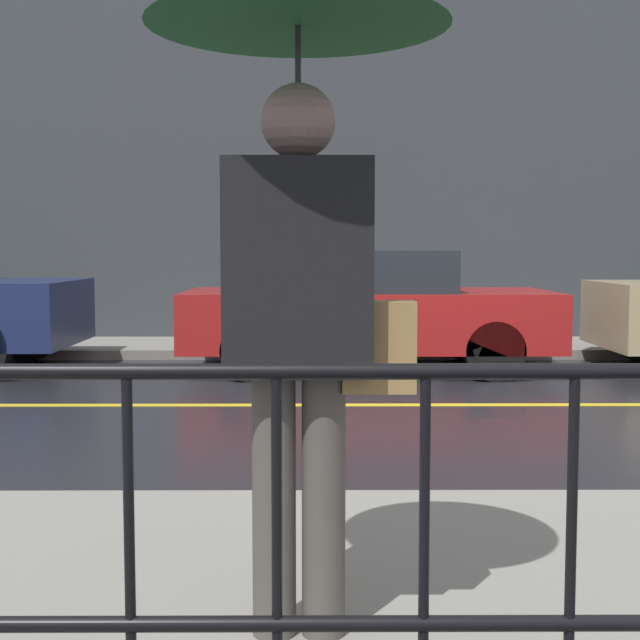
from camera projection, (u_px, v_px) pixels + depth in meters
The scene contains 6 objects.
ground_plane at pixel (449, 405), 8.08m from camera, with size 80.00×80.00×0.00m, color black.
sidewalk_far at pixel (403, 347), 12.26m from camera, with size 28.00×1.80×0.12m.
lane_marking at pixel (449, 405), 8.08m from camera, with size 25.20×0.12×0.01m.
building_storefront at pixel (398, 108), 13.03m from camera, with size 28.00×0.30×6.95m.
pedestrian at pixel (300, 131), 2.86m from camera, with size 0.98×0.98×2.22m.
car_red at pixel (365, 308), 10.35m from camera, with size 4.22×1.93×1.40m.
Camera 1 is at (-1.21, -7.98, 1.41)m, focal length 50.00 mm.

